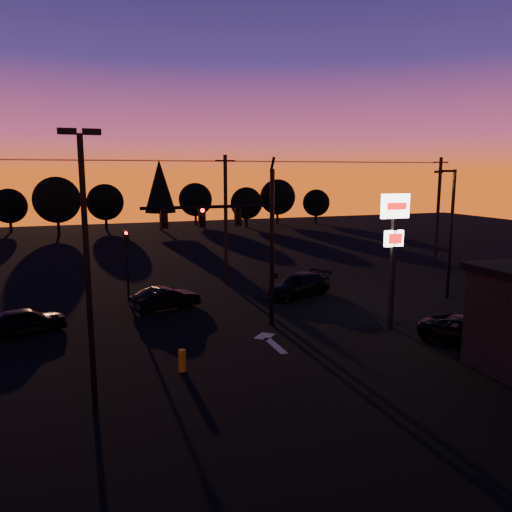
{
  "coord_description": "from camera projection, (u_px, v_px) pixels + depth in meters",
  "views": [
    {
      "loc": [
        -7.7,
        -19.22,
        7.87
      ],
      "look_at": [
        1.0,
        5.0,
        3.5
      ],
      "focal_mm": 35.0,
      "sensor_mm": 36.0,
      "label": 1
    }
  ],
  "objects": [
    {
      "name": "parking_lot_light",
      "position": [
        87.0,
        256.0,
        15.55
      ],
      "size": [
        1.25,
        0.3,
        9.14
      ],
      "color": "black",
      "rests_on": "ground"
    },
    {
      "name": "tree_1",
      "position": [
        9.0,
        206.0,
        64.99
      ],
      "size": [
        4.54,
        4.54,
        5.71
      ],
      "color": "black",
      "rests_on": "ground"
    },
    {
      "name": "car_left",
      "position": [
        26.0,
        321.0,
        24.41
      ],
      "size": [
        4.1,
        2.63,
        1.3
      ],
      "primitive_type": "imported",
      "rotation": [
        0.0,
        0.0,
        1.88
      ],
      "color": "black",
      "rests_on": "ground"
    },
    {
      "name": "tree_7",
      "position": [
        278.0,
        197.0,
        75.36
      ],
      "size": [
        5.36,
        5.36,
        6.74
      ],
      "color": "black",
      "rests_on": "ground"
    },
    {
      "name": "ground",
      "position": [
        273.0,
        354.0,
        21.72
      ],
      "size": [
        120.0,
        120.0,
        0.0
      ],
      "primitive_type": "plane",
      "color": "black",
      "rests_on": "ground"
    },
    {
      "name": "car_right",
      "position": [
        299.0,
        285.0,
        31.87
      ],
      "size": [
        5.23,
        3.77,
        1.41
      ],
      "primitive_type": "imported",
      "rotation": [
        0.0,
        0.0,
        -1.15
      ],
      "color": "black",
      "rests_on": "ground"
    },
    {
      "name": "secondary_signal",
      "position": [
        127.0,
        255.0,
        30.23
      ],
      "size": [
        0.3,
        0.31,
        4.35
      ],
      "color": "black",
      "rests_on": "ground"
    },
    {
      "name": "utility_pole_2",
      "position": [
        438.0,
        212.0,
        40.61
      ],
      "size": [
        1.4,
        0.26,
        9.0
      ],
      "color": "black",
      "rests_on": "ground"
    },
    {
      "name": "suv_parked",
      "position": [
        472.0,
        333.0,
        22.6
      ],
      "size": [
        3.94,
        5.13,
        1.29
      ],
      "primitive_type": "imported",
      "rotation": [
        0.0,
        0.0,
        0.44
      ],
      "color": "black",
      "rests_on": "ground"
    },
    {
      "name": "traffic_signal_mast",
      "position": [
        242.0,
        232.0,
        24.56
      ],
      "size": [
        6.79,
        0.52,
        8.58
      ],
      "color": "black",
      "rests_on": "ground"
    },
    {
      "name": "power_wires",
      "position": [
        225.0,
        161.0,
        33.94
      ],
      "size": [
        36.0,
        1.22,
        0.07
      ],
      "color": "black",
      "rests_on": "ground"
    },
    {
      "name": "tree_3",
      "position": [
        105.0,
        202.0,
        68.01
      ],
      "size": [
        4.95,
        4.95,
        6.22
      ],
      "color": "black",
      "rests_on": "ground"
    },
    {
      "name": "tree_6",
      "position": [
        246.0,
        203.0,
        70.68
      ],
      "size": [
        4.54,
        4.54,
        5.71
      ],
      "color": "black",
      "rests_on": "ground"
    },
    {
      "name": "pylon_sign",
      "position": [
        394.0,
        232.0,
        24.62
      ],
      "size": [
        1.5,
        0.28,
        6.8
      ],
      "color": "black",
      "rests_on": "ground"
    },
    {
      "name": "bollard",
      "position": [
        182.0,
        360.0,
        19.84
      ],
      "size": [
        0.3,
        0.3,
        0.89
      ],
      "primitive_type": "cylinder",
      "color": "orange",
      "rests_on": "ground"
    },
    {
      "name": "lane_arrow",
      "position": [
        270.0,
        341.0,
        23.43
      ],
      "size": [
        1.2,
        3.1,
        0.01
      ],
      "color": "beige",
      "rests_on": "ground"
    },
    {
      "name": "tree_8",
      "position": [
        316.0,
        203.0,
        76.59
      ],
      "size": [
        4.12,
        4.12,
        5.19
      ],
      "color": "black",
      "rests_on": "ground"
    },
    {
      "name": "streetlight",
      "position": [
        450.0,
        228.0,
        30.72
      ],
      "size": [
        1.55,
        0.35,
        8.0
      ],
      "color": "black",
      "rests_on": "ground"
    },
    {
      "name": "utility_pole_1",
      "position": [
        226.0,
        219.0,
        34.61
      ],
      "size": [
        1.4,
        0.26,
        9.0
      ],
      "color": "black",
      "rests_on": "ground"
    },
    {
      "name": "tree_4",
      "position": [
        160.0,
        186.0,
        67.19
      ],
      "size": [
        4.18,
        4.18,
        9.5
      ],
      "color": "black",
      "rests_on": "ground"
    },
    {
      "name": "car_mid",
      "position": [
        166.0,
        298.0,
        28.74
      ],
      "size": [
        4.17,
        2.46,
        1.3
      ],
      "primitive_type": "imported",
      "rotation": [
        0.0,
        0.0,
        1.87
      ],
      "color": "black",
      "rests_on": "ground"
    },
    {
      "name": "tree_2",
      "position": [
        57.0,
        200.0,
        62.19
      ],
      "size": [
        5.77,
        5.78,
        7.26
      ],
      "color": "black",
      "rests_on": "ground"
    },
    {
      "name": "tree_5",
      "position": [
        195.0,
        200.0,
        74.2
      ],
      "size": [
        4.95,
        4.95,
        6.22
      ],
      "color": "black",
      "rests_on": "ground"
    }
  ]
}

